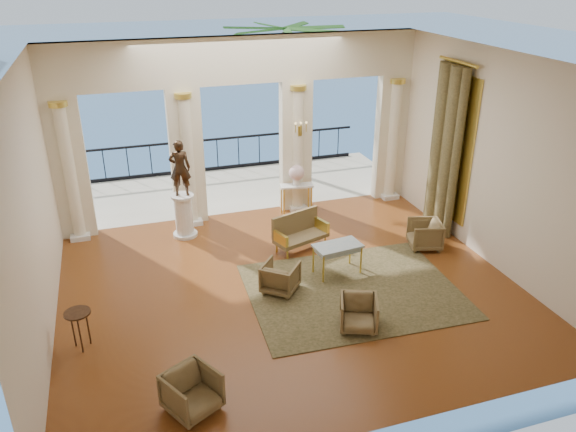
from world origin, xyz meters
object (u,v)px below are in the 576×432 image
object	(u,v)px
armchair_d	(280,276)
pedestal	(184,216)
armchair_c	(425,233)
settee	(299,231)
game_table	(338,248)
side_table	(78,317)
armchair_a	(192,390)
console_table	(297,190)
armchair_b	(359,312)
statue	(180,168)

from	to	relation	value
armchair_d	pedestal	xyz separation A→B (m)	(-1.46, 3.07, 0.17)
armchair_c	settee	size ratio (longest dim) A/B	0.52
game_table	side_table	distance (m)	5.22
armchair_d	game_table	bearing A→B (deg)	-128.77
armchair_a	pedestal	xyz separation A→B (m)	(0.74, 5.83, 0.15)
armchair_a	console_table	bearing A→B (deg)	30.72
armchair_b	pedestal	size ratio (longest dim) A/B	0.64
armchair_b	armchair_c	world-z (taller)	armchair_c
armchair_d	console_table	distance (m)	3.81
armchair_c	armchair_d	bearing A→B (deg)	-62.42
armchair_d	settee	xyz separation A→B (m)	(0.95, 1.65, 0.08)
armchair_d	console_table	size ratio (longest dim) A/B	0.77
settee	game_table	distance (m)	1.43
side_table	armchair_b	bearing A→B (deg)	-11.09
settee	pedestal	size ratio (longest dim) A/B	1.30
settee	console_table	world-z (taller)	settee
armchair_c	game_table	distance (m)	2.44
console_table	game_table	bearing A→B (deg)	-85.61
armchair_c	console_table	size ratio (longest dim) A/B	0.82
armchair_a	settee	world-z (taller)	settee
armchair_a	statue	xyz separation A→B (m)	(0.74, 5.83, 1.37)
game_table	console_table	size ratio (longest dim) A/B	1.19
armchair_b	game_table	bearing A→B (deg)	100.73
armchair_c	side_table	distance (m)	7.65
armchair_c	armchair_b	bearing A→B (deg)	-32.98
armchair_a	armchair_b	bearing A→B (deg)	-9.02
settee	statue	distance (m)	3.10
armchair_a	settee	bearing A→B (deg)	25.88
pedestal	console_table	distance (m)	3.01
armchair_b	settee	distance (m)	3.28
armchair_a	armchair_d	size ratio (longest dim) A/B	1.07
armchair_a	settee	xyz separation A→B (m)	(3.16, 4.40, 0.05)
game_table	armchair_d	bearing A→B (deg)	-175.11
game_table	console_table	distance (m)	3.20
console_table	side_table	distance (m)	6.74
pedestal	statue	xyz separation A→B (m)	(0.00, 0.00, 1.22)
armchair_b	side_table	bearing A→B (deg)	-169.35
armchair_b	settee	world-z (taller)	settee
armchair_c	console_table	distance (m)	3.51
console_table	armchair_d	bearing A→B (deg)	-106.06
armchair_c	armchair_d	world-z (taller)	armchair_c
armchair_b	statue	size ratio (longest dim) A/B	0.51
console_table	statue	bearing A→B (deg)	-164.77
armchair_d	settee	distance (m)	1.90
armchair_a	game_table	xyz separation A→B (m)	(3.55, 3.04, 0.25)
armchair_b	console_table	world-z (taller)	console_table
game_table	console_table	world-z (taller)	console_table
armchair_d	armchair_c	bearing A→B (deg)	-128.99
armchair_b	console_table	bearing A→B (deg)	105.69
statue	game_table	bearing A→B (deg)	146.60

